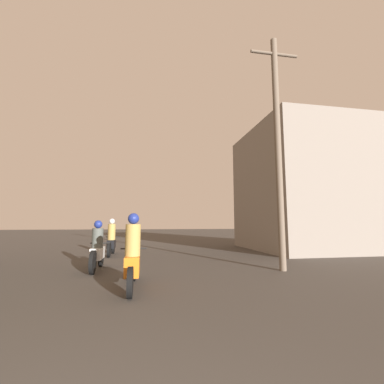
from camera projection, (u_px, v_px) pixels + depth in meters
The scene contains 5 objects.
motorcycle_orange at pixel (133, 258), 5.52m from camera, with size 0.60×2.05×1.60m.
motorcycle_white at pixel (97, 250), 7.67m from camera, with size 0.60×1.98×1.47m.
motorcycle_black at pixel (111, 240), 11.15m from camera, with size 0.60×1.98×1.59m.
building_right_near at pixel (300, 189), 13.96m from camera, with size 5.40×6.29×6.46m.
utility_pole_near at pixel (278, 144), 7.98m from camera, with size 1.60×0.20×7.36m.
Camera 1 is at (0.56, -0.30, 1.39)m, focal length 24.00 mm.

